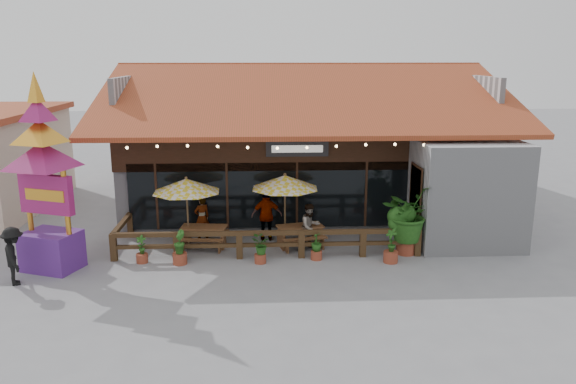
{
  "coord_description": "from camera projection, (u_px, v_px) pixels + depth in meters",
  "views": [
    {
      "loc": [
        -1.77,
        -17.66,
        6.39
      ],
      "look_at": [
        -0.84,
        1.5,
        1.71
      ],
      "focal_mm": 35.0,
      "sensor_mm": 36.0,
      "label": 1
    }
  ],
  "objects": [
    {
      "name": "planter_e",
      "position": [
        391.0,
        248.0,
        17.69
      ],
      "size": [
        0.46,
        0.48,
        1.12
      ],
      "color": "brown",
      "rests_on": "ground"
    },
    {
      "name": "planter_d",
      "position": [
        317.0,
        247.0,
        17.94
      ],
      "size": [
        0.46,
        0.46,
        0.9
      ],
      "color": "brown",
      "rests_on": "ground"
    },
    {
      "name": "planter_b",
      "position": [
        179.0,
        249.0,
        17.54
      ],
      "size": [
        0.45,
        0.46,
        1.1
      ],
      "color": "brown",
      "rests_on": "ground"
    },
    {
      "name": "picnic_table_right",
      "position": [
        300.0,
        232.0,
        19.2
      ],
      "size": [
        1.81,
        1.66,
        0.74
      ],
      "color": "brown",
      "rests_on": "ground"
    },
    {
      "name": "umbrella_left",
      "position": [
        186.0,
        186.0,
        18.69
      ],
      "size": [
        2.97,
        2.97,
        2.47
      ],
      "color": "brown",
      "rests_on": "ground"
    },
    {
      "name": "diner_a",
      "position": [
        202.0,
        218.0,
        19.95
      ],
      "size": [
        0.67,
        0.6,
        1.55
      ],
      "primitive_type": "imported",
      "rotation": [
        0.0,
        0.0,
        3.65
      ],
      "color": "#351B11",
      "rests_on": "ground"
    },
    {
      "name": "tropical_plant",
      "position": [
        408.0,
        215.0,
        18.26
      ],
      "size": [
        2.18,
        2.24,
        2.35
      ],
      "color": "brown",
      "rests_on": "ground"
    },
    {
      "name": "planter_a",
      "position": [
        142.0,
        251.0,
        17.69
      ],
      "size": [
        0.37,
        0.37,
        0.9
      ],
      "color": "brown",
      "rests_on": "ground"
    },
    {
      "name": "picnic_table_left",
      "position": [
        204.0,
        233.0,
        19.1
      ],
      "size": [
        1.66,
        1.48,
        0.73
      ],
      "color": "brown",
      "rests_on": "ground"
    },
    {
      "name": "patio_railing",
      "position": [
        247.0,
        238.0,
        18.23
      ],
      "size": [
        10.0,
        2.6,
        0.92
      ],
      "color": "#422C17",
      "rests_on": "ground"
    },
    {
      "name": "pedestrian",
      "position": [
        14.0,
        256.0,
        15.92
      ],
      "size": [
        1.05,
        1.26,
        1.69
      ],
      "primitive_type": "imported",
      "rotation": [
        0.0,
        0.0,
        2.04
      ],
      "color": "black",
      "rests_on": "ground"
    },
    {
      "name": "diner_b",
      "position": [
        310.0,
        227.0,
        18.84
      ],
      "size": [
        0.97,
        0.92,
        1.58
      ],
      "primitive_type": "imported",
      "rotation": [
        0.0,
        0.0,
        0.56
      ],
      "color": "#351B11",
      "rests_on": "ground"
    },
    {
      "name": "thai_sign_tower",
      "position": [
        43.0,
        160.0,
        16.46
      ],
      "size": [
        3.05,
        3.05,
        6.41
      ],
      "color": "#572382",
      "rests_on": "ground"
    },
    {
      "name": "restaurant_building",
      "position": [
        307.0,
        153.0,
        24.64
      ],
      "size": [
        15.5,
        14.73,
        6.09
      ],
      "color": "#BABBBF",
      "rests_on": "ground"
    },
    {
      "name": "diner_c",
      "position": [
        267.0,
        215.0,
        19.7
      ],
      "size": [
        1.08,
        0.47,
        1.83
      ],
      "primitive_type": "imported",
      "rotation": [
        0.0,
        0.0,
        3.16
      ],
      "color": "#351B11",
      "rests_on": "ground"
    },
    {
      "name": "ground",
      "position": [
        315.0,
        252.0,
        18.74
      ],
      "size": [
        100.0,
        100.0,
        0.0
      ],
      "primitive_type": "plane",
      "color": "gray",
      "rests_on": "ground"
    },
    {
      "name": "umbrella_right",
      "position": [
        285.0,
        182.0,
        19.08
      ],
      "size": [
        3.13,
        3.13,
        2.51
      ],
      "color": "brown",
      "rests_on": "ground"
    },
    {
      "name": "planter_c",
      "position": [
        260.0,
        248.0,
        17.62
      ],
      "size": [
        0.61,
        0.55,
        0.9
      ],
      "color": "brown",
      "rests_on": "ground"
    }
  ]
}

